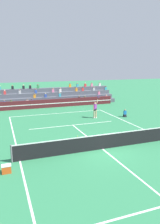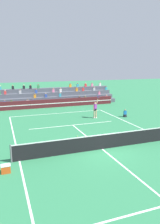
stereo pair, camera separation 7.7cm
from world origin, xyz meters
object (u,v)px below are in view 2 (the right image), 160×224
(ball_kid_courtside, at_px, (125,114))
(tennis_player, at_px, (95,109))
(equipment_cooler, at_px, (6,169))
(tennis_ball, at_px, (77,136))

(ball_kid_courtside, xyz_separation_m, tennis_player, (-3.32, 0.65, 0.66))
(ball_kid_courtside, relative_size, tennis_player, 0.34)
(ball_kid_courtside, bearing_deg, equipment_cooler, -145.30)
(ball_kid_courtside, height_order, tennis_player, tennis_player)
(tennis_ball, bearing_deg, tennis_player, 53.23)
(ball_kid_courtside, relative_size, tennis_ball, 12.43)
(tennis_player, height_order, tennis_ball, tennis_player)
(tennis_player, height_order, equipment_cooler, tennis_player)
(tennis_player, relative_size, equipment_cooler, 4.98)
(ball_kid_courtside, height_order, tennis_ball, ball_kid_courtside)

